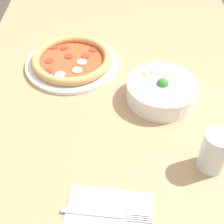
{
  "coord_description": "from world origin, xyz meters",
  "views": [
    {
      "loc": [
        0.72,
        -0.02,
        1.37
      ],
      "look_at": [
        0.15,
        -0.02,
        0.79
      ],
      "focal_mm": 50.0,
      "sensor_mm": 36.0,
      "label": 1
    }
  ],
  "objects_px": {
    "fork": "(106,215)",
    "glass": "(215,151)",
    "pizza": "(72,61)",
    "bowl": "(161,90)"
  },
  "relations": [
    {
      "from": "pizza",
      "to": "fork",
      "type": "xyz_separation_m",
      "value": [
        0.51,
        0.11,
        -0.01
      ]
    },
    {
      "from": "glass",
      "to": "fork",
      "type": "bearing_deg",
      "value": -62.55
    },
    {
      "from": "pizza",
      "to": "glass",
      "type": "bearing_deg",
      "value": 42.1
    },
    {
      "from": "pizza",
      "to": "fork",
      "type": "relative_size",
      "value": 1.58
    },
    {
      "from": "pizza",
      "to": "glass",
      "type": "height_order",
      "value": "glass"
    },
    {
      "from": "fork",
      "to": "glass",
      "type": "xyz_separation_m",
      "value": [
        -0.12,
        0.24,
        0.05
      ]
    },
    {
      "from": "bowl",
      "to": "fork",
      "type": "distance_m",
      "value": 0.38
    },
    {
      "from": "pizza",
      "to": "glass",
      "type": "relative_size",
      "value": 2.8
    },
    {
      "from": "fork",
      "to": "glass",
      "type": "bearing_deg",
      "value": 33.96
    },
    {
      "from": "pizza",
      "to": "fork",
      "type": "height_order",
      "value": "pizza"
    }
  ]
}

